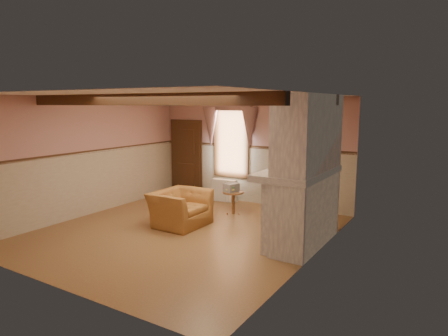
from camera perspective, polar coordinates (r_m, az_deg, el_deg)
The scene contains 26 objects.
floor at distance 8.44m, azimuth -5.82°, elevation -9.03°, with size 5.50×6.00×0.01m, color brown.
ceiling at distance 8.02m, azimuth -6.15°, elevation 10.34°, with size 5.50×6.00×0.01m, color silver.
wall_back at distance 10.63m, azimuth 3.92°, elevation 2.50°, with size 5.50×0.02×2.80m, color tan.
wall_front at distance 6.06m, azimuth -23.54°, elevation -3.30°, with size 5.50×0.02×2.80m, color tan.
wall_left at distance 10.01m, azimuth -18.58°, elevation 1.64°, with size 0.02×6.00×2.80m, color tan.
wall_right at distance 6.81m, azimuth 12.71°, elevation -1.44°, with size 0.02×6.00×2.80m, color tan.
wainscot at distance 8.23m, azimuth -5.91°, elevation -4.07°, with size 5.50×6.00×1.50m, color #C0B29A, non-canonical shape.
chair_rail at distance 8.10m, azimuth -5.99°, elevation 1.11°, with size 5.50×6.00×0.08m, color black, non-canonical shape.
firebox at distance 7.84m, azimuth 8.68°, elevation -7.08°, with size 0.20×0.95×0.90m, color black.
armchair at distance 8.78m, azimuth -6.29°, elevation -5.74°, with size 1.17×1.02×0.76m, color #9E662D.
side_table at distance 9.64m, azimuth 1.31°, elevation -4.97°, with size 0.51×0.51×0.55m, color brown.
book_stack at distance 9.55m, azimuth 1.05°, elevation -2.80°, with size 0.26×0.32×0.20m, color #B7AD8C.
radiator at distance 10.87m, azimuth 0.05°, elevation -3.21°, with size 0.70×0.18×0.60m, color silver.
bowl at distance 7.76m, azimuth 11.23°, elevation 0.31°, with size 0.31×0.31×0.08m, color brown.
mantel_clock at distance 8.21m, azimuth 12.44°, elevation 1.19°, with size 0.14×0.24×0.20m, color black.
oil_lamp at distance 7.88m, azimuth 11.62°, elevation 1.19°, with size 0.11×0.11×0.28m, color #C77A38.
candle_red at distance 7.16m, azimuth 9.43°, elevation -0.03°, with size 0.06×0.06×0.16m, color #AF1A15.
jar_yellow at distance 7.34m, azimuth 10.02°, elevation 0.03°, with size 0.06×0.06×0.12m, color yellow.
fireplace at distance 7.48m, azimuth 11.85°, elevation -0.48°, with size 0.85×2.00×2.80m, color gray.
mantel at distance 7.55m, azimuth 10.56°, elevation -0.66°, with size 1.05×2.05×0.12m, color gray.
overmantel_mirror at distance 7.54m, azimuth 9.38°, elevation 4.04°, with size 0.06×1.44×1.04m, color silver.
door at distance 11.74m, azimuth -5.36°, elevation 1.39°, with size 1.10×0.10×2.10m, color black.
window at distance 10.86m, azimuth 1.05°, elevation 3.99°, with size 1.06×0.08×2.02m, color white.
window_drapes at distance 10.75m, azimuth 0.81°, elevation 7.14°, with size 1.30×0.14×1.40m, color gray.
ceiling_beam_front at distance 7.11m, azimuth -12.13°, elevation 9.55°, with size 5.50×0.18×0.20m, color black.
ceiling_beam_back at distance 9.00m, azimuth -1.40°, elevation 9.62°, with size 5.50×0.18×0.20m, color black.
Camera 1 is at (4.89, -6.35, 2.62)m, focal length 32.00 mm.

